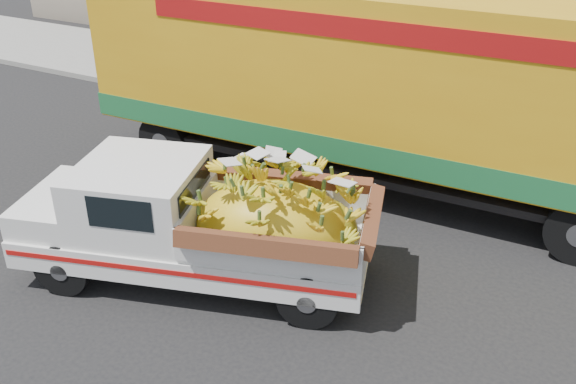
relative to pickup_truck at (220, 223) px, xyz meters
The scene contains 5 objects.
ground 1.40m from the pickup_truck, 62.38° to the right, with size 100.00×100.00×0.00m, color black.
curb 6.50m from the pickup_truck, 85.88° to the left, with size 60.00×0.25×0.15m, color gray.
sidewalk 8.58m from the pickup_truck, 86.90° to the left, with size 60.00×4.00×0.14m, color gray.
pickup_truck is the anchor object (origin of this frame).
semi_trailer 4.31m from the pickup_truck, 72.96° to the left, with size 12.02×2.75×3.80m.
Camera 1 is at (4.23, -5.79, 5.79)m, focal length 40.00 mm.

